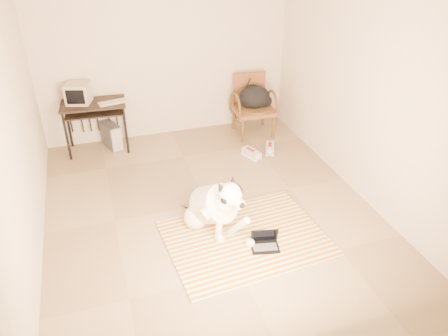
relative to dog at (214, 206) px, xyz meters
name	(u,v)px	position (x,y,z in m)	size (l,w,h in m)	color
floor	(207,204)	(0.06, 0.54, -0.34)	(4.50, 4.50, 0.00)	#8E7757
wall_back	(165,54)	(0.06, 2.79, 1.01)	(4.50, 4.50, 0.00)	beige
wall_front	(289,223)	(0.06, -1.71, 1.01)	(4.50, 4.50, 0.00)	beige
wall_left	(16,131)	(-1.94, 0.54, 1.01)	(4.50, 4.50, 0.00)	beige
wall_right	(357,88)	(2.06, 0.54, 1.01)	(4.50, 4.50, 0.00)	beige
rug	(246,238)	(0.29, -0.28, -0.33)	(1.88, 1.50, 0.02)	#BA600B
dog	(214,206)	(0.00, 0.00, 0.00)	(0.68, 1.03, 0.85)	white
laptop	(265,242)	(0.44, -0.48, -0.26)	(0.35, 0.29, 0.22)	black
computer_desk	(94,110)	(-1.14, 2.48, 0.34)	(0.99, 0.59, 0.79)	black
crt_monitor	(78,93)	(-1.33, 2.56, 0.60)	(0.41, 0.40, 0.30)	tan
desk_keyboard	(112,102)	(-0.87, 2.38, 0.47)	(0.40, 0.15, 0.03)	tan
pc_tower	(112,136)	(-0.94, 2.53, -0.14)	(0.30, 0.46, 0.39)	#4A4A4D
rattan_chair	(253,105)	(1.38, 2.35, 0.15)	(0.68, 0.66, 0.97)	brown
backpack	(256,98)	(1.42, 2.31, 0.29)	(0.56, 0.43, 0.38)	black
sneaker_left	(251,154)	(1.06, 1.53, -0.29)	(0.24, 0.36, 0.12)	white
sneaker_right	(270,148)	(1.40, 1.60, -0.29)	(0.24, 0.35, 0.11)	white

